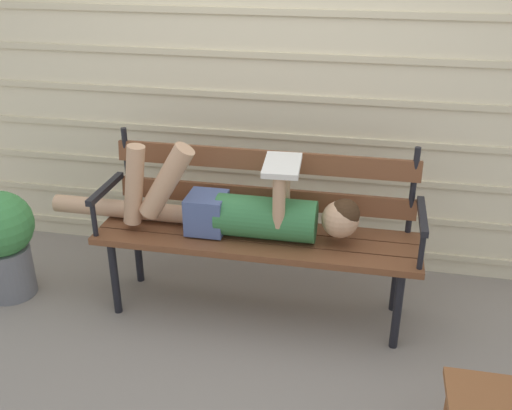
{
  "coord_description": "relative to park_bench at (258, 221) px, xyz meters",
  "views": [
    {
      "loc": [
        0.55,
        -2.5,
        1.94
      ],
      "look_at": [
        0.0,
        0.17,
        0.66
      ],
      "focal_mm": 41.03,
      "sensor_mm": 36.0,
      "label": 1
    }
  ],
  "objects": [
    {
      "name": "house_siding",
      "position": [
        0.0,
        0.59,
        0.53
      ],
      "size": [
        4.51,
        0.08,
        2.12
      ],
      "color": "beige",
      "rests_on": "ground"
    },
    {
      "name": "park_bench",
      "position": [
        0.0,
        0.0,
        0.0
      ],
      "size": [
        1.71,
        0.44,
        0.95
      ],
      "color": "brown",
      "rests_on": "ground"
    },
    {
      "name": "ground_plane",
      "position": [
        0.0,
        -0.23,
        -0.53
      ],
      "size": [
        12.0,
        12.0,
        0.0
      ],
      "primitive_type": "plane",
      "color": "gray"
    },
    {
      "name": "potted_plant",
      "position": [
        -1.44,
        -0.18,
        -0.16
      ],
      "size": [
        0.38,
        0.38,
        0.64
      ],
      "color": "slate",
      "rests_on": "ground"
    },
    {
      "name": "reclining_person",
      "position": [
        -0.1,
        -0.07,
        0.09
      ],
      "size": [
        1.71,
        0.26,
        0.51
      ],
      "color": "#33703D"
    }
  ]
}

